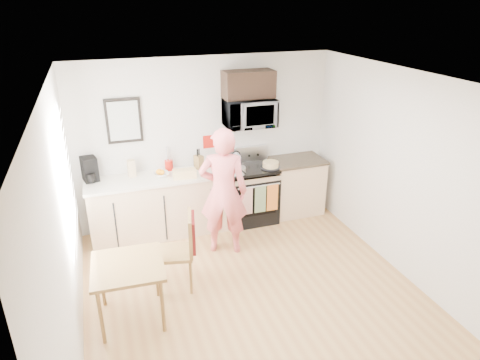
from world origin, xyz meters
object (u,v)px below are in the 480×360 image
object	(u,v)px
microwave	(249,113)
cake	(271,165)
dining_table	(128,271)
range	(251,195)
chair	(186,241)
person	(223,192)

from	to	relation	value
microwave	cake	bearing A→B (deg)	-43.45
microwave	dining_table	distance (m)	3.02
range	chair	world-z (taller)	range
dining_table	range	bearing A→B (deg)	40.42
person	range	bearing A→B (deg)	-111.90
cake	chair	bearing A→B (deg)	-142.61
chair	cake	size ratio (longest dim) A/B	3.32
range	person	distance (m)	1.11
range	microwave	xyz separation A→B (m)	(-0.00, 0.10, 1.32)
range	microwave	size ratio (longest dim) A/B	1.53
range	person	bearing A→B (deg)	-132.59
cake	range	bearing A→B (deg)	150.89
dining_table	cake	xyz separation A→B (m)	(2.35, 1.62, 0.34)
dining_table	cake	bearing A→B (deg)	34.66
microwave	person	xyz separation A→B (m)	(-0.68, -0.84, -0.85)
range	dining_table	size ratio (longest dim) A/B	1.52
microwave	dining_table	xyz separation A→B (m)	(-2.08, -1.88, -1.13)
chair	cake	bearing A→B (deg)	49.61
microwave	chair	xyz separation A→B (m)	(-1.36, -1.50, -1.11)
microwave	chair	size ratio (longest dim) A/B	0.76
person	dining_table	world-z (taller)	person
cake	dining_table	bearing A→B (deg)	-145.34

